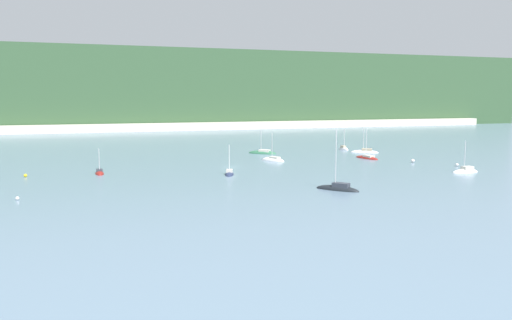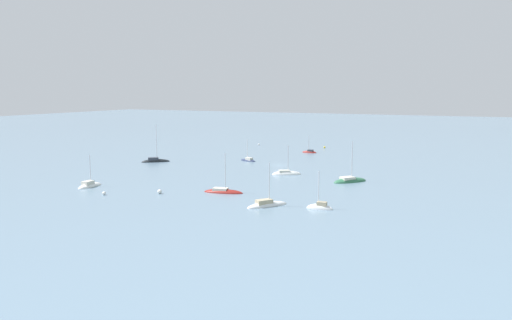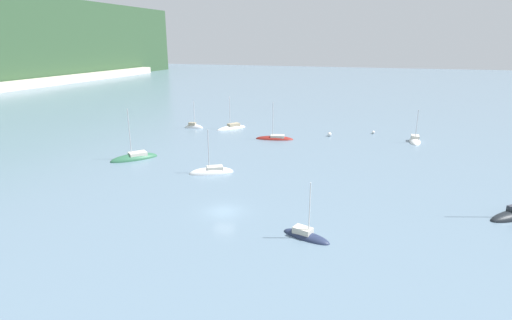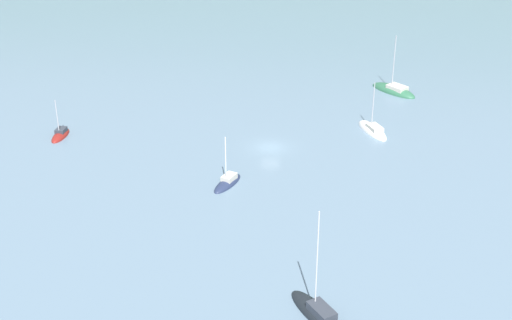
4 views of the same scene
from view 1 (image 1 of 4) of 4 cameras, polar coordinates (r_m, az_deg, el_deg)
The scene contains 16 objects.
ground_plane at distance 118.88m, azimuth -2.86°, elevation -0.81°, with size 600.00×600.00×0.00m, color slate.
hillside_ridge at distance 300.03m, azimuth -12.73°, elevation 7.80°, with size 462.27×86.76×41.88m.
shore_town_strip at distance 253.85m, azimuth -11.48°, elevation 3.70°, with size 392.93×6.00×3.81m.
sailboat_0 at distance 153.53m, azimuth 12.33°, elevation 0.87°, with size 7.99×6.59×8.79m.
sailboat_1 at distance 138.75m, azimuth 12.58°, elevation 0.20°, with size 4.07×8.64×8.89m.
sailboat_2 at distance 130.55m, azimuth 1.98°, elevation -0.06°, with size 5.62×7.44×8.31m.
sailboat_3 at distance 147.31m, azimuth 0.75°, elevation 0.77°, with size 8.57×7.90×10.33m.
sailboat_4 at distance 113.09m, azimuth -17.44°, elevation -1.48°, with size 1.92×5.02×6.27m.
sailboat_5 at distance 160.62m, azimuth 9.99°, elevation 1.20°, with size 1.86×4.88×7.68m.
sailboat_6 at distance 119.45m, azimuth 22.82°, elevation -1.26°, with size 6.56×2.34×7.84m.
sailboat_7 at distance 107.11m, azimuth -3.06°, elevation -1.62°, with size 3.54×6.00×7.11m.
sailboat_8 at distance 90.32m, azimuth 9.33°, elevation -3.33°, with size 6.88×7.65×11.71m.
mooring_buoy_0 at distance 89.15m, azimuth -25.61°, elevation -3.97°, with size 0.59×0.59×0.59m.
mooring_buoy_1 at distance 129.49m, azimuth 21.99°, elevation -0.51°, with size 0.72×0.72×0.72m.
mooring_buoy_2 at distance 133.19m, azimuth 17.48°, elevation -0.08°, with size 0.90×0.90×0.90m.
mooring_buoy_3 at distance 114.30m, azimuth -24.86°, elevation -1.61°, with size 0.67×0.67×0.67m.
Camera 1 is at (-32.25, -113.25, 16.33)m, focal length 35.00 mm.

